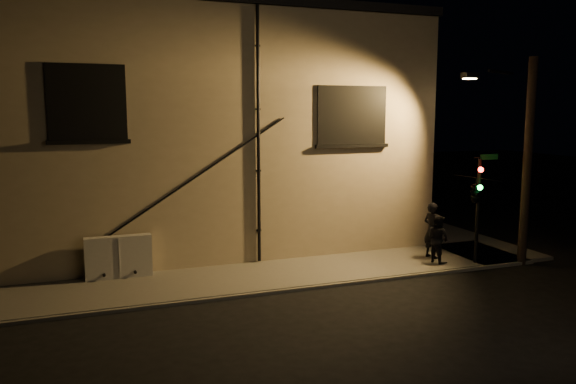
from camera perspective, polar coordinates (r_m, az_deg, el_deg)
name	(u,v)px	position (r m, az deg, el deg)	size (l,w,h in m)	color
ground	(346,285)	(17.07, 5.93, -9.35)	(90.00, 90.00, 0.00)	black
sidewalk	(324,246)	(21.38, 3.68, -5.53)	(21.00, 16.00, 0.12)	#595650
building	(188,129)	(23.96, -10.14, 6.35)	(16.20, 12.23, 8.80)	tan
utility_cabinet	(119,257)	(17.85, -16.82, -6.33)	(1.96, 0.33, 1.29)	#B7B4AE
pedestrian_a	(432,230)	(19.94, 14.44, -3.77)	(0.70, 0.46, 1.93)	black
pedestrian_b	(438,239)	(19.41, 14.99, -4.61)	(0.78, 0.61, 1.61)	black
traffic_signal	(476,191)	(19.24, 18.54, 0.10)	(1.27, 2.13, 3.62)	black
streetlamp_pole	(524,156)	(20.13, 22.82, 3.42)	(2.02, 1.38, 6.88)	black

